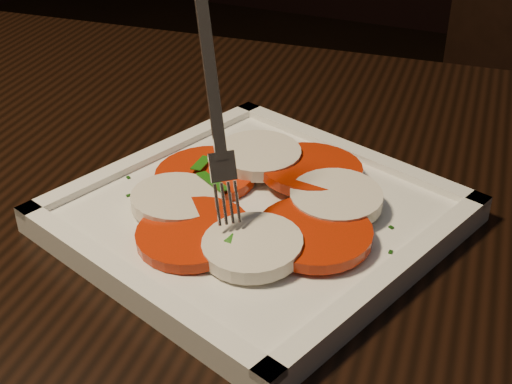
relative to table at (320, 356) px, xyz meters
name	(u,v)px	position (x,y,z in m)	size (l,w,h in m)	color
table	(320,356)	(0.00, 0.00, 0.00)	(1.26, 0.90, 0.75)	black
plate	(256,217)	(-0.06, 0.01, 0.11)	(0.25, 0.25, 0.01)	white
caprese_salad	(256,199)	(-0.06, 0.01, 0.12)	(0.22, 0.19, 0.02)	#BC1D04
fork	(211,100)	(-0.08, -0.01, 0.21)	(0.03, 0.07, 0.15)	white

